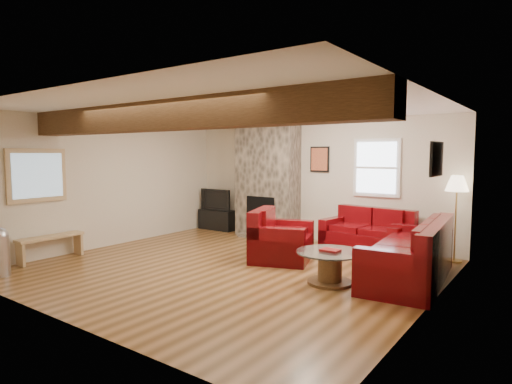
% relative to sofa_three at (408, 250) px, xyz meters
% --- Properties ---
extents(room, '(8.00, 8.00, 8.00)m').
position_rel_sofa_three_xyz_m(room, '(-2.48, -0.98, 0.82)').
color(room, brown).
rests_on(room, ground).
extents(floor, '(6.00, 6.00, 0.00)m').
position_rel_sofa_three_xyz_m(floor, '(-2.48, -0.98, -0.43)').
color(floor, brown).
rests_on(floor, ground).
extents(oak_beam, '(6.00, 0.36, 0.38)m').
position_rel_sofa_three_xyz_m(oak_beam, '(-2.48, -2.23, 1.88)').
color(oak_beam, '#362310').
rests_on(oak_beam, room).
extents(chimney_breast, '(1.40, 0.67, 2.50)m').
position_rel_sofa_three_xyz_m(chimney_breast, '(-3.48, 1.51, 0.79)').
color(chimney_breast, '#37322A').
rests_on(chimney_breast, floor).
extents(back_window, '(0.90, 0.08, 1.10)m').
position_rel_sofa_three_xyz_m(back_window, '(-1.13, 1.73, 1.12)').
color(back_window, white).
rests_on(back_window, room).
extents(hatch_window, '(0.08, 1.00, 0.90)m').
position_rel_sofa_three_xyz_m(hatch_window, '(-5.44, -2.48, 1.02)').
color(hatch_window, tan).
rests_on(hatch_window, room).
extents(ceiling_dome, '(0.40, 0.40, 0.18)m').
position_rel_sofa_three_xyz_m(ceiling_dome, '(-1.58, -0.08, 2.01)').
color(ceiling_dome, silver).
rests_on(ceiling_dome, room).
extents(artwork_back, '(0.42, 0.06, 0.52)m').
position_rel_sofa_three_xyz_m(artwork_back, '(-2.33, 1.73, 1.27)').
color(artwork_back, black).
rests_on(artwork_back, room).
extents(artwork_right, '(0.06, 0.55, 0.42)m').
position_rel_sofa_three_xyz_m(artwork_right, '(0.48, -0.68, 1.32)').
color(artwork_right, black).
rests_on(artwork_right, room).
extents(sofa_three, '(1.15, 2.33, 0.87)m').
position_rel_sofa_three_xyz_m(sofa_three, '(0.00, 0.00, 0.00)').
color(sofa_three, '#48050A').
rests_on(sofa_three, floor).
extents(loveseat, '(1.62, 1.05, 0.81)m').
position_rel_sofa_three_xyz_m(loveseat, '(-1.10, 1.25, -0.03)').
color(loveseat, '#48050A').
rests_on(loveseat, floor).
extents(armchair_red, '(1.24, 1.32, 0.87)m').
position_rel_sofa_three_xyz_m(armchair_red, '(-2.10, -0.07, -0.00)').
color(armchair_red, '#48050A').
rests_on(armchair_red, floor).
extents(coffee_table, '(0.94, 0.94, 0.49)m').
position_rel_sofa_three_xyz_m(coffee_table, '(-0.84, -0.81, -0.20)').
color(coffee_table, '#422B15').
rests_on(coffee_table, floor).
extents(tv_cabinet, '(0.95, 0.38, 0.47)m').
position_rel_sofa_three_xyz_m(tv_cabinet, '(-4.93, 1.55, -0.20)').
color(tv_cabinet, black).
rests_on(tv_cabinet, floor).
extents(television, '(0.87, 0.11, 0.50)m').
position_rel_sofa_three_xyz_m(television, '(-4.93, 1.55, 0.29)').
color(television, black).
rests_on(television, tv_cabinet).
extents(floor_lamp, '(0.37, 0.37, 1.45)m').
position_rel_sofa_three_xyz_m(floor_lamp, '(0.32, 1.54, 0.81)').
color(floor_lamp, '#AA8B47').
rests_on(floor_lamp, floor).
extents(pine_bench, '(0.26, 1.11, 0.42)m').
position_rel_sofa_three_xyz_m(pine_bench, '(-5.31, -2.37, -0.23)').
color(pine_bench, tan).
rests_on(pine_bench, floor).
extents(coal_bucket, '(0.32, 0.32, 0.30)m').
position_rel_sofa_three_xyz_m(coal_bucket, '(-3.14, 1.15, -0.29)').
color(coal_bucket, gray).
rests_on(coal_bucket, floor).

